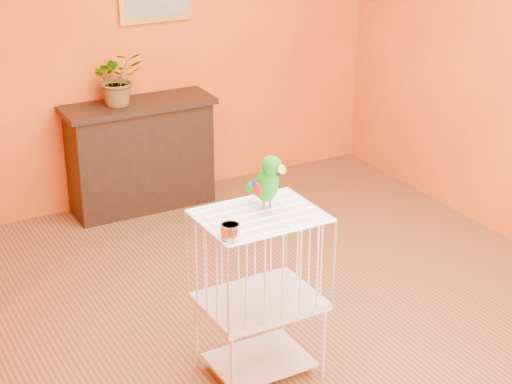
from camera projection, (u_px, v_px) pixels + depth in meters
ground at (295, 307)px, 5.69m from camera, size 4.50×4.50×0.00m
room_shell at (300, 76)px, 5.07m from camera, size 4.50×4.50×4.50m
console_cabinet at (141, 156)px, 7.03m from camera, size 1.23×0.44×0.92m
potted_plant at (119, 85)px, 6.71m from camera, size 0.42×0.46×0.34m
birdcage at (259, 293)px, 4.81m from camera, size 0.66×0.51×1.01m
feed_cup at (230, 231)px, 4.34m from camera, size 0.10×0.10×0.07m
parrot at (267, 181)px, 4.64m from camera, size 0.17×0.29×0.32m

